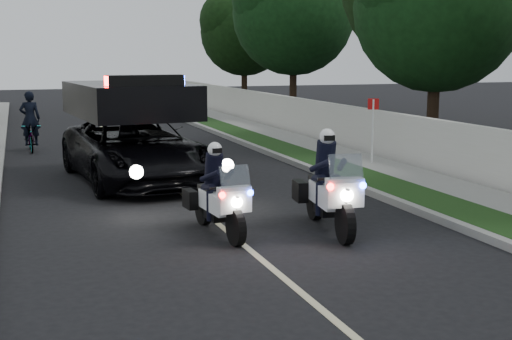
{
  "coord_description": "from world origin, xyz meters",
  "views": [
    {
      "loc": [
        -3.54,
        -7.48,
        3.22
      ],
      "look_at": [
        0.79,
        5.03,
        1.0
      ],
      "focal_mm": 48.49,
      "sensor_mm": 36.0,
      "label": 1
    }
  ],
  "objects": [
    {
      "name": "lane_marking",
      "position": [
        0.0,
        10.0,
        0.0
      ],
      "size": [
        0.12,
        50.0,
        0.01
      ],
      "primitive_type": "cube",
      "color": "#BFB78C",
      "rests_on": "ground"
    },
    {
      "name": "property_wall",
      "position": [
        7.1,
        10.0,
        0.75
      ],
      "size": [
        0.22,
        60.0,
        1.5
      ],
      "primitive_type": "cube",
      "color": "beige",
      "rests_on": "ground"
    },
    {
      "name": "sidewalk_right",
      "position": [
        6.1,
        10.0,
        0.08
      ],
      "size": [
        1.4,
        60.0,
        0.16
      ],
      "primitive_type": "cube",
      "color": "gray",
      "rests_on": "ground"
    },
    {
      "name": "grass_verge",
      "position": [
        4.8,
        10.0,
        0.08
      ],
      "size": [
        1.2,
        60.0,
        0.16
      ],
      "primitive_type": "cube",
      "color": "#193814",
      "rests_on": "ground"
    },
    {
      "name": "police_suv",
      "position": [
        -0.77,
        9.95,
        0.0
      ],
      "size": [
        3.4,
        6.3,
        2.94
      ],
      "primitive_type": "imported",
      "rotation": [
        0.0,
        0.0,
        0.1
      ],
      "color": "black",
      "rests_on": "ground"
    },
    {
      "name": "curb_right",
      "position": [
        4.1,
        10.0,
        0.07
      ],
      "size": [
        0.2,
        60.0,
        0.15
      ],
      "primitive_type": "cube",
      "color": "gray",
      "rests_on": "ground"
    },
    {
      "name": "tree_right_c",
      "position": [
        10.39,
        13.65,
        0.0
      ],
      "size": [
        7.94,
        7.94,
        11.26
      ],
      "primitive_type": null,
      "rotation": [
        0.0,
        0.0,
        -0.2
      ],
      "color": "black",
      "rests_on": "ground"
    },
    {
      "name": "sign_post",
      "position": [
        6.0,
        9.93,
        0.0
      ],
      "size": [
        0.42,
        0.42,
        2.05
      ],
      "primitive_type": null,
      "rotation": [
        0.0,
        0.0,
        -0.42
      ],
      "color": "red",
      "rests_on": "ground"
    },
    {
      "name": "police_moto_left",
      "position": [
        -0.21,
        4.24,
        0.0
      ],
      "size": [
        0.86,
        2.02,
        1.67
      ],
      "primitive_type": null,
      "rotation": [
        0.0,
        0.0,
        0.09
      ],
      "color": "white",
      "rests_on": "ground"
    },
    {
      "name": "cyclist",
      "position": [
        -3.15,
        16.73,
        0.0
      ],
      "size": [
        0.7,
        0.51,
        1.82
      ],
      "primitive_type": "imported",
      "rotation": [
        0.0,
        0.0,
        3.03
      ],
      "color": "black",
      "rests_on": "ground"
    },
    {
      "name": "bicycle",
      "position": [
        -3.15,
        16.73,
        0.0
      ],
      "size": [
        0.67,
        1.77,
        0.92
      ],
      "primitive_type": "imported",
      "rotation": [
        0.0,
        0.0,
        0.03
      ],
      "color": "black",
      "rests_on": "ground"
    },
    {
      "name": "ground",
      "position": [
        0.0,
        0.0,
        0.0
      ],
      "size": [
        120.0,
        120.0,
        0.0
      ],
      "primitive_type": "plane",
      "color": "black",
      "rests_on": "ground"
    },
    {
      "name": "tree_right_b",
      "position": [
        9.48,
        12.19,
        0.0
      ],
      "size": [
        7.14,
        7.14,
        9.16
      ],
      "primitive_type": null,
      "rotation": [
        0.0,
        0.0,
        0.38
      ],
      "color": "#123813",
      "rests_on": "ground"
    },
    {
      "name": "police_moto_right",
      "position": [
        1.79,
        3.82,
        0.0
      ],
      "size": [
        1.06,
        2.3,
        1.89
      ],
      "primitive_type": null,
      "rotation": [
        0.0,
        0.0,
        -0.13
      ],
      "color": "silver",
      "rests_on": "ground"
    },
    {
      "name": "tree_right_e",
      "position": [
        9.69,
        32.95,
        0.0
      ],
      "size": [
        6.74,
        6.74,
        8.83
      ],
      "primitive_type": null,
      "rotation": [
        0.0,
        0.0,
        0.33
      ],
      "color": "black",
      "rests_on": "ground"
    },
    {
      "name": "tree_right_d",
      "position": [
        9.55,
        24.69,
        0.0
      ],
      "size": [
        6.33,
        6.33,
        10.05
      ],
      "primitive_type": null,
      "rotation": [
        0.0,
        0.0,
        0.05
      ],
      "color": "#133914",
      "rests_on": "ground"
    }
  ]
}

